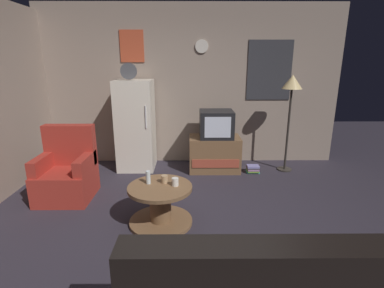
{
  "coord_description": "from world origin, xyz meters",
  "views": [
    {
      "loc": [
        -0.01,
        -2.78,
        1.8
      ],
      "look_at": [
        0.02,
        0.9,
        0.75
      ],
      "focal_mm": 27.35,
      "sensor_mm": 36.0,
      "label": 1
    }
  ],
  "objects": [
    {
      "name": "mug_ceramic_tan",
      "position": [
        -0.3,
        0.31,
        0.5
      ],
      "size": [
        0.08,
        0.08,
        0.09
      ],
      "primitive_type": "cylinder",
      "color": "tan",
      "rests_on": "coffee_table"
    },
    {
      "name": "coffee_table",
      "position": [
        -0.34,
        0.22,
        0.23
      ],
      "size": [
        0.72,
        0.72,
        0.46
      ],
      "color": "brown",
      "rests_on": "ground_plane"
    },
    {
      "name": "wall_with_art",
      "position": [
        0.01,
        2.45,
        1.37
      ],
      "size": [
        5.2,
        0.12,
        2.73
      ],
      "color": "gray",
      "rests_on": "ground_plane"
    },
    {
      "name": "fridge",
      "position": [
        -0.92,
        2.04,
        0.75
      ],
      "size": [
        0.6,
        0.62,
        1.77
      ],
      "color": "silver",
      "rests_on": "ground_plane"
    },
    {
      "name": "armchair",
      "position": [
        -1.67,
        0.92,
        0.34
      ],
      "size": [
        0.68,
        0.68,
        0.96
      ],
      "color": "#A52D23",
      "rests_on": "ground_plane"
    },
    {
      "name": "ground_plane",
      "position": [
        0.0,
        0.0,
        0.0
      ],
      "size": [
        12.0,
        12.0,
        0.0
      ],
      "primitive_type": "plane",
      "color": "#2D2833"
    },
    {
      "name": "book_stack",
      "position": [
        1.04,
        1.78,
        0.06
      ],
      "size": [
        0.21,
        0.18,
        0.12
      ],
      "color": "#44C2B6",
      "rests_on": "ground_plane"
    },
    {
      "name": "mug_ceramic_white",
      "position": [
        -0.17,
        0.23,
        0.5
      ],
      "size": [
        0.08,
        0.08,
        0.09
      ],
      "primitive_type": "cylinder",
      "color": "silver",
      "rests_on": "coffee_table"
    },
    {
      "name": "wine_glass",
      "position": [
        -0.48,
        0.29,
        0.53
      ],
      "size": [
        0.05,
        0.05,
        0.15
      ],
      "primitive_type": "cylinder",
      "color": "silver",
      "rests_on": "coffee_table"
    },
    {
      "name": "standing_lamp",
      "position": [
        1.61,
        1.91,
        1.36
      ],
      "size": [
        0.32,
        0.32,
        1.59
      ],
      "color": "#332D28",
      "rests_on": "ground_plane"
    },
    {
      "name": "crt_tv",
      "position": [
        0.43,
        1.92,
        0.8
      ],
      "size": [
        0.54,
        0.51,
        0.44
      ],
      "color": "black",
      "rests_on": "tv_stand"
    },
    {
      "name": "tv_stand",
      "position": [
        0.4,
        1.92,
        0.29
      ],
      "size": [
        0.84,
        0.53,
        0.58
      ],
      "color": "brown",
      "rests_on": "ground_plane"
    }
  ]
}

